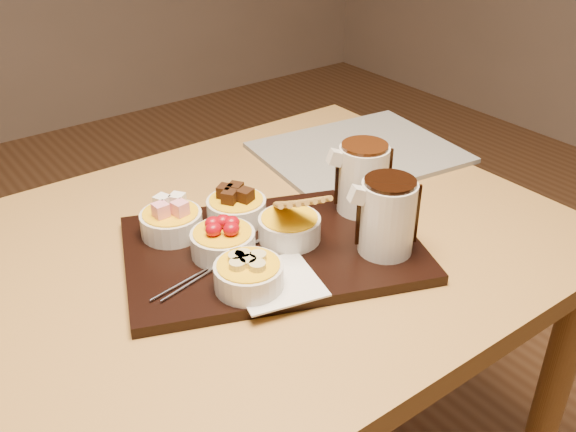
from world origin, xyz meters
TOP-DOWN VIEW (x-y plane):
  - dining_table at (0.00, 0.00)m, footprint 1.20×0.80m
  - serving_board at (0.08, -0.05)m, footprint 0.54×0.45m
  - napkin at (0.03, -0.14)m, footprint 0.14×0.14m
  - bowl_marshmallows at (-0.03, 0.07)m, footprint 0.10×0.10m
  - bowl_cake at (0.08, 0.05)m, footprint 0.10×0.10m
  - bowl_strawberries at (0.01, -0.03)m, footprint 0.10×0.10m
  - bowl_biscotti at (0.12, -0.06)m, footprint 0.10×0.10m
  - bowl_bananas at (-0.01, -0.12)m, footprint 0.10×0.10m
  - pitcher_dark_chocolate at (0.22, -0.17)m, footprint 0.11×0.11m
  - pitcher_milk_chocolate at (0.27, -0.05)m, footprint 0.11×0.11m
  - fondue_skewers at (-0.01, -0.05)m, footprint 0.08×0.26m
  - newspaper at (0.45, 0.14)m, footprint 0.43×0.36m

SIDE VIEW (x-z plane):
  - dining_table at x=0.00m, z-range 0.28..1.03m
  - newspaper at x=0.45m, z-range 0.75..0.76m
  - serving_board at x=0.08m, z-range 0.75..0.77m
  - napkin at x=0.03m, z-range 0.77..0.77m
  - fondue_skewers at x=-0.01m, z-range 0.77..0.78m
  - bowl_marshmallows at x=-0.03m, z-range 0.77..0.81m
  - bowl_cake at x=0.08m, z-range 0.77..0.81m
  - bowl_strawberries at x=0.01m, z-range 0.77..0.81m
  - bowl_biscotti at x=0.12m, z-range 0.77..0.81m
  - bowl_bananas at x=-0.01m, z-range 0.77..0.81m
  - pitcher_dark_chocolate at x=0.22m, z-range 0.77..0.88m
  - pitcher_milk_chocolate at x=0.27m, z-range 0.77..0.88m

